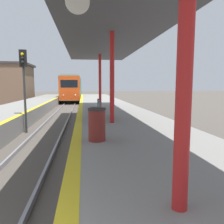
# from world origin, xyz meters

# --- Properties ---
(train) EXTENTS (2.86, 20.70, 4.20)m
(train) POSITION_xyz_m (0.00, 39.18, 2.14)
(train) COLOR black
(train) RESTS_ON ground
(signal_mid) EXTENTS (0.36, 0.31, 4.50)m
(signal_mid) POSITION_xyz_m (-1.29, 11.22, 3.14)
(signal_mid) COLOR #2D2D2D
(signal_mid) RESTS_ON ground
(station_canopy) EXTENTS (4.44, 20.38, 4.06)m
(station_canopy) POSITION_xyz_m (3.11, 8.17, 4.90)
(station_canopy) COLOR red
(station_canopy) RESTS_ON platform_right
(trash_bin) EXTENTS (0.53, 0.53, 0.96)m
(trash_bin) POSITION_xyz_m (2.26, 5.09, 1.48)
(trash_bin) COLOR maroon
(trash_bin) RESTS_ON platform_right
(bench) EXTENTS (0.44, 1.85, 0.92)m
(bench) POSITION_xyz_m (2.51, 9.52, 1.49)
(bench) COLOR #4C4C51
(bench) RESTS_ON platform_right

